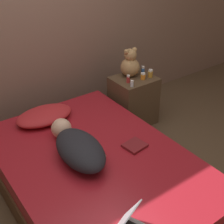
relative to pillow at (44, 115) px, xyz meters
name	(u,v)px	position (x,y,z in m)	size (l,w,h in m)	color
ground_plane	(97,193)	(0.09, -0.73, -0.44)	(12.00, 12.00, 0.00)	brown
wall_back	(18,10)	(0.09, 0.53, 0.86)	(8.00, 0.06, 2.60)	#846656
bed	(96,176)	(0.09, -0.73, -0.25)	(1.35, 1.97, 0.39)	#4C331E
nightstand	(133,101)	(1.05, -0.03, -0.17)	(0.45, 0.39, 0.56)	brown
pillow	(44,115)	(0.00, 0.00, 0.00)	(0.53, 0.34, 0.11)	red
person_lying	(78,147)	(-0.01, -0.64, 0.04)	(0.37, 0.74, 0.19)	black
teddy_bear	(130,64)	(1.05, 0.04, 0.25)	(0.21, 0.21, 0.31)	tan
bottle_orange	(143,76)	(1.11, -0.11, 0.15)	(0.05, 0.05, 0.07)	orange
bottle_red	(128,79)	(0.93, -0.08, 0.15)	(0.04, 0.04, 0.08)	#B72D2D
bottle_blue	(143,71)	(1.19, -0.02, 0.16)	(0.04, 0.04, 0.10)	#3866B2
bottle_amber	(150,73)	(1.21, -0.11, 0.15)	(0.05, 0.05, 0.08)	gold
bottle_clear	(132,84)	(0.90, -0.18, 0.14)	(0.03, 0.03, 0.07)	silver
book	(135,146)	(0.43, -0.81, -0.04)	(0.19, 0.17, 0.02)	maroon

